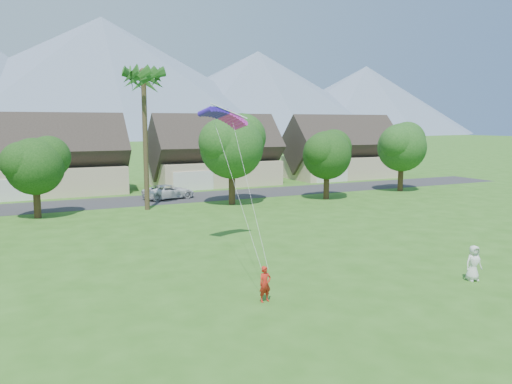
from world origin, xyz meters
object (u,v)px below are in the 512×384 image
kite_flyer (265,284)px  parked_car (169,192)px  parafoil_kite (223,115)px  watcher (474,263)px

kite_flyer → parked_car: (4.28, 30.76, -0.05)m
kite_flyer → parafoil_kite: parafoil_kite is taller
parked_car → parafoil_kite: (-2.21, -20.84, 7.47)m
kite_flyer → parafoil_kite: size_ratio=0.45×
kite_flyer → watcher: watcher is taller
watcher → parafoil_kite: 16.20m
parafoil_kite → parked_car: bearing=61.9°
kite_flyer → parked_car: 31.06m
watcher → parked_car: 33.13m
kite_flyer → parked_car: bearing=76.0°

